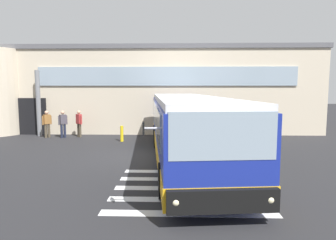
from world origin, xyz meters
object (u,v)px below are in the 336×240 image
bus_main_foreground (187,129)px  passenger_near_column (47,123)px  passenger_by_doorway (63,122)px  passenger_at_curb_edge (79,122)px  safety_bollard_yellow (122,134)px  entry_support_column (38,103)px

bus_main_foreground → passenger_near_column: bearing=146.9°
passenger_near_column → passenger_by_doorway: 0.97m
passenger_at_curb_edge → passenger_by_doorway: bearing=-164.2°
passenger_by_doorway → safety_bollard_yellow: passenger_by_doorway is taller
bus_main_foreground → passenger_by_doorway: bearing=143.5°
passenger_at_curb_edge → entry_support_column: bearing=171.9°
passenger_by_doorway → bus_main_foreground: bearing=-36.5°
passenger_at_curb_edge → safety_bollard_yellow: 3.30m
bus_main_foreground → safety_bollard_yellow: (-3.56, 4.34, -0.89)m
passenger_by_doorway → passenger_at_curb_edge: 0.96m
entry_support_column → passenger_near_column: (0.80, -0.66, -1.15)m
passenger_near_column → safety_bollard_yellow: passenger_near_column is taller
entry_support_column → bus_main_foreground: (9.20, -6.14, -0.74)m
entry_support_column → safety_bollard_yellow: 6.14m
passenger_by_doorway → safety_bollard_yellow: bearing=-16.6°
entry_support_column → safety_bollard_yellow: entry_support_column is taller
passenger_at_curb_edge → safety_bollard_yellow: passenger_at_curb_edge is taller
entry_support_column → bus_main_foreground: entry_support_column is taller
bus_main_foreground → passenger_at_curb_edge: (-6.50, 5.76, -0.41)m
entry_support_column → safety_bollard_yellow: (5.64, -1.80, -1.63)m
bus_main_foreground → passenger_near_column: 10.04m
bus_main_foreground → safety_bollard_yellow: size_ratio=13.69×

